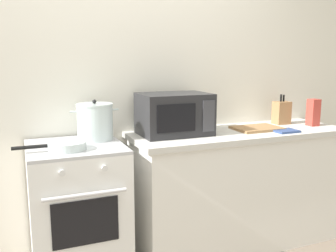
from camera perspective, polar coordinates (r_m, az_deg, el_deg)
The scene contains 11 objects.
back_wall at distance 2.92m, azimuth -2.67°, elevation 6.04°, with size 4.40×0.10×2.50m, color silver.
lower_cabinet_right at distance 3.05m, azimuth 10.59°, elevation -9.57°, with size 1.64×0.56×0.88m, color white.
countertop_right at distance 2.93m, azimuth 10.88°, elevation -1.06°, with size 1.70×0.60×0.04m, color beige.
stove at distance 2.60m, azimuth -13.60°, elevation -12.76°, with size 0.60×0.64×0.92m.
stock_pot at distance 2.58m, azimuth -11.11°, elevation 0.67°, with size 0.33×0.25×0.28m.
frying_pan at distance 2.35m, azimuth -15.34°, elevation -2.93°, with size 0.43×0.23×0.05m.
microwave at distance 2.70m, azimuth 0.96°, elevation 1.85°, with size 0.50×0.37×0.30m.
cutting_board at distance 2.99m, azimuth 13.47°, elevation -0.34°, with size 0.36×0.26×0.02m, color #997047.
knife_block at distance 3.29m, azimuth 16.99°, elevation 1.98°, with size 0.13×0.10×0.25m.
pasta_box at distance 3.28m, azimuth 21.35°, elevation 1.94°, with size 0.08×0.08×0.22m, color #B73D33.
oven_mitt at distance 2.95m, azimuth 17.54°, elevation -0.71°, with size 0.18×0.14×0.02m, color #33477A.
Camera 1 is at (-0.68, -1.78, 1.47)m, focal length 39.81 mm.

